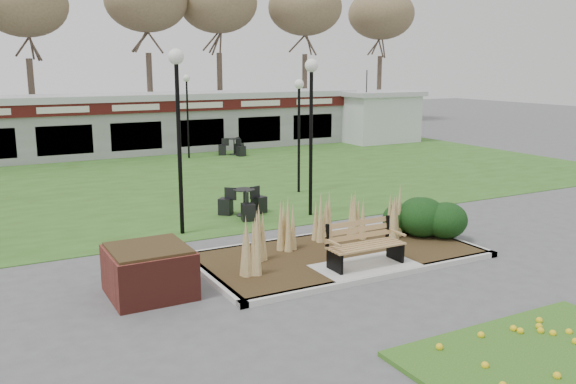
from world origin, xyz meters
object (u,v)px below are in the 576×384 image
patio_umbrella (366,111)px  bistro_set_a (244,207)px  park_bench (363,243)px  lamp_post_mid_right (299,111)px  lamp_post_far_right (187,98)px  brick_planter (149,271)px  lamp_post_near_left (311,103)px  bistro_set_d (234,149)px  service_hut (377,116)px  lamp_post_near_right (178,101)px  food_pavilion (128,123)px

patio_umbrella → bistro_set_a: bearing=-137.3°
park_bench → lamp_post_mid_right: bearing=70.3°
lamp_post_mid_right → patio_umbrella: 13.32m
park_bench → patio_umbrella: patio_umbrella is taller
park_bench → lamp_post_far_right: size_ratio=0.44×
brick_planter → lamp_post_near_left: lamp_post_near_left is taller
park_bench → patio_umbrella: bearing=54.4°
bistro_set_a → bistro_set_d: (4.59, 11.29, 0.00)m
service_hut → bistro_set_a: 18.51m
lamp_post_near_right → bistro_set_d: (6.77, 12.23, -3.13)m
brick_planter → lamp_post_mid_right: (7.14, 6.90, 2.31)m
park_bench → lamp_post_mid_right: 8.42m
lamp_post_near_right → lamp_post_mid_right: (5.22, 3.12, -0.63)m
brick_planter → bistro_set_d: brick_planter is taller
park_bench → food_pavilion: size_ratio=0.07×
park_bench → lamp_post_far_right: 17.02m
service_hut → patio_umbrella: 1.56m
lamp_post_mid_right → lamp_post_far_right: bearing=94.6°
bistro_set_a → bistro_set_d: size_ratio=0.99×
lamp_post_near_right → bistro_set_d: bearing=61.0°
lamp_post_near_left → service_hut: bearing=47.4°
park_bench → bistro_set_a: size_ratio=1.19×
park_bench → brick_planter: park_bench is taller
lamp_post_near_left → lamp_post_near_right: 3.92m
bistro_set_d → patio_umbrella: size_ratio=0.50×
lamp_post_mid_right → service_hut: bearing=43.2°
bistro_set_a → park_bench: bearing=-86.9°
park_bench → lamp_post_near_left: lamp_post_near_left is taller
brick_planter → lamp_post_near_left: bearing=33.7°
park_bench → patio_umbrella: 20.95m
food_pavilion → lamp_post_far_right: bearing=-55.9°
food_pavilion → bistro_set_d: (4.29, -2.96, -1.19)m
park_bench → lamp_post_near_right: (-2.48, 4.52, 2.82)m
lamp_post_near_left → food_pavilion: bearing=95.4°
lamp_post_near_left → lamp_post_far_right: lamp_post_near_left is taller
service_hut → bistro_set_d: bearing=-173.8°
food_pavilion → bistro_set_a: 14.30m
bistro_set_a → brick_planter: bearing=-131.1°
brick_planter → patio_umbrella: patio_umbrella is taller
brick_planter → food_pavilion: food_pavilion is taller
lamp_post_near_left → bistro_set_d: size_ratio=3.07×
park_bench → brick_planter: 4.47m
lamp_post_far_right → bistro_set_a: bearing=-101.5°
lamp_post_mid_right → bistro_set_a: 4.50m
lamp_post_mid_right → bistro_set_a: bearing=-144.3°
lamp_post_near_right → bistro_set_a: bearing=23.3°
food_pavilion → lamp_post_far_right: size_ratio=6.39×
brick_planter → lamp_post_near_right: size_ratio=0.32×
lamp_post_far_right → bistro_set_a: size_ratio=2.69×
lamp_post_far_right → patio_umbrella: lamp_post_far_right is taller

